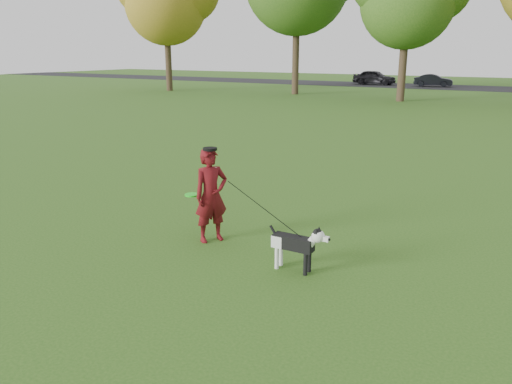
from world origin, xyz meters
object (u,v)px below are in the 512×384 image
Objects in this scene: man at (211,195)px; car_left at (375,77)px; dog at (298,242)px; car_mid at (433,80)px.

car_left is (-9.63, 39.95, -0.09)m from man.
man is 1.64× the size of dog.
car_mid is (-4.37, 39.95, -0.23)m from man.
man is 0.48× the size of car_mid.
car_left is 5.26m from car_mid.
car_left reaches higher than dog.
man is at bearing 167.53° from dog.
car_left is (-11.38, 40.34, 0.24)m from dog.
man reaches higher than car_mid.
man is at bearing 179.48° from car_mid.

